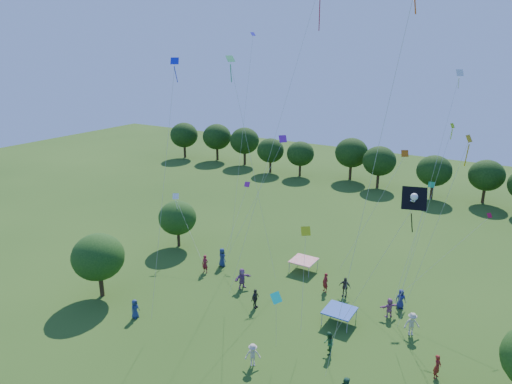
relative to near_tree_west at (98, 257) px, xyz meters
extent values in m
cylinder|color=#422B19|center=(0.00, 0.00, -2.71)|extent=(0.37, 0.37, 1.79)
ellipsoid|color=#224A15|center=(0.00, 0.00, 0.01)|extent=(4.29, 4.29, 3.86)
cylinder|color=#422B19|center=(-1.17, 11.21, -2.84)|extent=(0.31, 0.31, 1.52)
ellipsoid|color=#224A15|center=(-1.17, 11.21, -0.41)|extent=(3.93, 3.93, 3.53)
cylinder|color=#422B19|center=(-27.09, 43.26, -2.53)|extent=(0.44, 0.44, 2.15)
ellipsoid|color=#1A3910|center=(-27.09, 43.26, 0.74)|extent=(5.17, 5.17, 4.65)
cylinder|color=#422B19|center=(-20.62, 44.89, -2.52)|extent=(0.45, 0.45, 2.17)
ellipsoid|color=#1A3910|center=(-20.62, 44.89, 0.79)|extent=(5.22, 5.22, 4.70)
cylinder|color=#422B19|center=(-14.32, 44.55, -2.53)|extent=(0.44, 0.44, 2.15)
ellipsoid|color=#1A3910|center=(-14.32, 44.55, 0.75)|extent=(5.17, 5.17, 4.65)
cylinder|color=#422B19|center=(-7.74, 42.27, -2.67)|extent=(0.38, 0.38, 1.87)
ellipsoid|color=#1A3910|center=(-7.74, 42.27, 0.17)|extent=(4.48, 4.48, 4.03)
cylinder|color=#422B19|center=(-2.52, 42.88, -2.68)|extent=(0.38, 0.38, 1.84)
ellipsoid|color=#1A3910|center=(-2.52, 42.88, 0.12)|extent=(4.42, 4.42, 3.98)
cylinder|color=#422B19|center=(5.21, 45.28, -2.53)|extent=(0.44, 0.44, 2.14)
ellipsoid|color=#1A3910|center=(5.21, 45.28, 0.73)|extent=(5.14, 5.14, 4.63)
cylinder|color=#422B19|center=(10.31, 43.11, -2.59)|extent=(0.42, 0.42, 2.03)
ellipsoid|color=#1A3910|center=(10.31, 43.11, 0.49)|extent=(4.86, 4.86, 4.37)
cylinder|color=#422B19|center=(18.28, 41.99, -2.62)|extent=(0.40, 0.40, 1.96)
ellipsoid|color=#1A3910|center=(18.28, 41.99, 0.36)|extent=(4.71, 4.71, 4.24)
cylinder|color=#422B19|center=(24.66, 43.52, -2.65)|extent=(0.39, 0.39, 1.91)
ellipsoid|color=#1A3910|center=(24.66, 43.52, 0.26)|extent=(4.59, 4.59, 4.13)
cube|color=red|center=(12.54, 13.04, -2.55)|extent=(2.20, 2.20, 0.08)
cylinder|color=#999999|center=(11.54, 12.04, -3.05)|extent=(0.05, 0.05, 1.10)
cylinder|color=#999999|center=(13.54, 12.04, -3.05)|extent=(0.05, 0.05, 1.10)
cylinder|color=#999999|center=(11.54, 14.04, -3.05)|extent=(0.05, 0.05, 1.10)
cylinder|color=#999999|center=(13.54, 14.04, -3.05)|extent=(0.05, 0.05, 1.10)
cube|color=#1841A2|center=(18.59, 6.71, -2.55)|extent=(2.20, 2.20, 0.08)
cylinder|color=#999999|center=(17.59, 5.71, -3.05)|extent=(0.05, 0.05, 1.10)
cylinder|color=#999999|center=(19.59, 5.71, -3.05)|extent=(0.05, 0.05, 1.10)
cylinder|color=#999999|center=(17.59, 7.71, -3.05)|extent=(0.05, 0.05, 1.10)
cylinder|color=#999999|center=(19.59, 7.71, -3.05)|extent=(0.05, 0.05, 1.10)
imported|color=navy|center=(5.48, 9.78, -2.68)|extent=(1.03, 0.80, 1.84)
imported|color=maroon|center=(15.83, 10.47, -2.75)|extent=(0.76, 0.67, 1.71)
imported|color=beige|center=(15.57, -0.92, -2.79)|extent=(1.14, 1.02, 1.63)
imported|color=#403933|center=(17.51, 10.66, -2.75)|extent=(1.02, 0.48, 1.72)
imported|color=#864E83|center=(9.40, 7.27, -2.68)|extent=(1.21, 1.83, 1.85)
imported|color=navy|center=(22.02, 11.23, -2.79)|extent=(0.91, 0.76, 1.63)
imported|color=maroon|center=(26.13, 4.19, -2.79)|extent=(0.50, 0.67, 1.63)
imported|color=#265930|center=(19.33, 2.83, -2.77)|extent=(0.68, 0.92, 1.66)
imported|color=beige|center=(23.66, 7.98, -2.71)|extent=(1.26, 1.09, 1.79)
imported|color=#37332C|center=(12.01, 5.17, -2.79)|extent=(0.48, 0.98, 1.63)
imported|color=#AA6394|center=(21.59, 9.50, -2.81)|extent=(1.39, 1.44, 1.58)
imported|color=navy|center=(4.83, -0.91, -2.83)|extent=(0.43, 0.78, 1.56)
imported|color=maroon|center=(4.90, 7.88, -2.73)|extent=(0.67, 0.46, 1.74)
cube|color=black|center=(24.10, 1.74, 8.77)|extent=(1.43, 1.04, 1.10)
cube|color=black|center=(24.10, 1.79, 7.36)|extent=(0.18, 0.26, 1.18)
sphere|color=white|center=(24.10, 1.68, 8.87)|extent=(0.40, 0.40, 0.40)
cylinder|color=white|center=(24.10, 1.68, 8.59)|extent=(0.28, 0.56, 0.36)
cylinder|color=white|center=(24.10, 1.68, 8.59)|extent=(0.28, 0.56, 0.36)
cylinder|color=beige|center=(21.82, 2.22, 2.96)|extent=(4.57, 0.98, 10.54)
cube|color=red|center=(15.16, 8.53, 19.04)|extent=(0.30, 0.61, 2.94)
cylinder|color=beige|center=(12.73, 6.21, 9.19)|extent=(4.87, 4.55, 22.98)
cube|color=red|center=(27.17, 14.18, 4.42)|extent=(0.41, 0.43, 0.32)
cylinder|color=beige|center=(24.47, 12.06, 0.98)|extent=(5.42, 4.26, 6.58)
cube|color=#E7A20C|center=(25.93, 5.64, 11.54)|extent=(0.37, 0.50, 0.40)
cube|color=#E7A20C|center=(25.93, 5.69, 10.57)|extent=(0.18, 0.30, 1.35)
cylinder|color=beige|center=(24.44, 6.05, 4.52)|extent=(3.00, 0.83, 13.66)
cube|color=#C1E714|center=(23.89, 13.38, 11.02)|extent=(0.32, 0.43, 0.36)
cube|color=#C1E714|center=(23.89, 13.43, 10.38)|extent=(0.13, 0.19, 0.79)
cylinder|color=beige|center=(23.03, 11.62, 4.28)|extent=(1.74, 3.54, 13.17)
cube|color=#1B9750|center=(22.91, 13.54, 6.33)|extent=(0.51, 0.36, 0.39)
cylinder|color=beige|center=(22.38, 11.52, 1.91)|extent=(1.08, 4.05, 8.44)
cube|color=#151ED3|center=(9.28, 0.08, 15.67)|extent=(0.60, 0.55, 0.41)
cube|color=#151ED3|center=(9.28, 0.13, 14.85)|extent=(0.11, 0.23, 0.98)
cylinder|color=beige|center=(8.41, -0.91, 6.58)|extent=(1.77, 2.01, 17.76)
cube|color=purple|center=(9.31, 14.50, 8.40)|extent=(0.78, 0.79, 0.61)
cylinder|color=beige|center=(7.81, 11.96, 2.90)|extent=(3.01, 5.10, 10.41)
cube|color=silver|center=(23.55, 15.99, 14.65)|extent=(0.62, 0.58, 0.48)
cube|color=silver|center=(23.55, 16.04, 13.88)|extent=(0.08, 0.20, 0.83)
cylinder|color=beige|center=(22.87, 12.82, 6.06)|extent=(1.38, 6.36, 16.73)
cube|color=#0ED4AD|center=(18.18, -2.63, 3.13)|extent=(0.59, 0.72, 0.50)
cylinder|color=beige|center=(17.47, -1.28, 0.29)|extent=(1.44, 2.73, 5.19)
cube|color=#BF560B|center=(19.92, 16.79, 7.83)|extent=(0.67, 0.56, 0.55)
cylinder|color=beige|center=(18.07, 14.78, 2.64)|extent=(3.72, 4.03, 9.89)
cube|color=#E5560C|center=(24.40, -3.55, 18.10)|extent=(0.17, 0.20, 0.91)
cylinder|color=beige|center=(22.52, -2.22, 8.19)|extent=(3.78, 2.79, 21.00)
cube|color=#D1D012|center=(17.16, 3.20, 4.87)|extent=(0.71, 0.66, 0.54)
cylinder|color=beige|center=(17.31, 2.76, 1.15)|extent=(0.32, 0.90, 6.91)
cube|color=green|center=(9.17, 6.34, 15.68)|extent=(0.66, 0.74, 0.44)
cube|color=green|center=(9.17, 6.39, 14.64)|extent=(0.15, 0.30, 1.31)
cylinder|color=beige|center=(10.69, 7.27, 6.56)|extent=(3.06, 1.88, 17.74)
cube|color=#1414C8|center=(6.46, 13.89, 17.61)|extent=(0.40, 0.48, 0.31)
cylinder|color=beige|center=(6.39, 11.86, 7.57)|extent=(0.16, 4.08, 19.75)
cube|color=#8B1780|center=(5.25, 14.66, 3.33)|extent=(0.60, 0.42, 0.45)
cylinder|color=beige|center=(5.55, 12.16, 0.40)|extent=(0.62, 5.01, 5.42)
cube|color=white|center=(-0.34, 10.20, 2.36)|extent=(0.68, 0.61, 0.52)
cube|color=white|center=(-0.34, 10.25, 1.44)|extent=(0.11, 0.25, 1.06)
cylinder|color=beige|center=(2.29, 8.82, -0.10)|extent=(5.28, 2.78, 4.42)
camera|label=1|loc=(28.91, -22.37, 16.44)|focal=32.00mm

